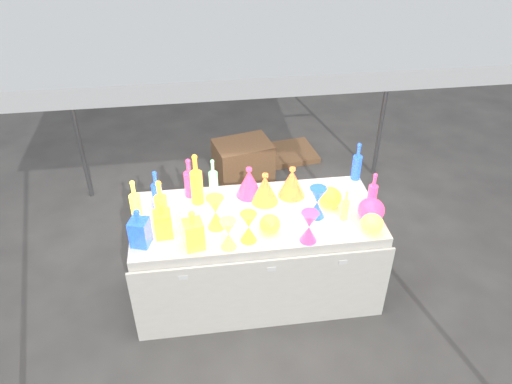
{
  "coord_description": "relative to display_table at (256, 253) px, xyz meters",
  "views": [
    {
      "loc": [
        -0.39,
        -2.85,
        3.0
      ],
      "look_at": [
        0.0,
        0.0,
        0.95
      ],
      "focal_mm": 35.0,
      "sensor_mm": 36.0,
      "label": 1
    }
  ],
  "objects": [
    {
      "name": "hourglass_0",
      "position": [
        -0.09,
        -0.27,
        0.49
      ],
      "size": [
        0.11,
        0.11,
        0.23
      ],
      "primitive_type": null,
      "rotation": [
        0.0,
        0.0,
        -0.0
      ],
      "color": "yellow",
      "rests_on": "display_table"
    },
    {
      "name": "hourglass_2",
      "position": [
        -0.23,
        -0.32,
        0.49
      ],
      "size": [
        0.13,
        0.13,
        0.22
      ],
      "primitive_type": null,
      "rotation": [
        0.0,
        0.0,
        0.15
      ],
      "color": "#11636F",
      "rests_on": "display_table"
    },
    {
      "name": "bottle_3",
      "position": [
        -0.47,
        0.31,
        0.54
      ],
      "size": [
        0.1,
        0.1,
        0.33
      ],
      "primitive_type": null,
      "rotation": [
        0.0,
        0.0,
        -0.24
      ],
      "color": "#1F40B7",
      "rests_on": "display_table"
    },
    {
      "name": "globe_2",
      "position": [
        0.56,
        0.03,
        0.45
      ],
      "size": [
        0.2,
        0.2,
        0.14
      ],
      "primitive_type": null,
      "rotation": [
        0.0,
        0.0,
        -0.16
      ],
      "color": "yellow",
      "rests_on": "display_table"
    },
    {
      "name": "bottle_11",
      "position": [
        0.62,
        -0.13,
        0.5
      ],
      "size": [
        0.07,
        0.07,
        0.24
      ],
      "primitive_type": null,
      "rotation": [
        0.0,
        0.0,
        -0.34
      ],
      "color": "#11636F",
      "rests_on": "display_table"
    },
    {
      "name": "hourglass_1",
      "position": [
        0.31,
        -0.33,
        0.49
      ],
      "size": [
        0.14,
        0.14,
        0.24
      ],
      "primitive_type": null,
      "rotation": [
        0.0,
        0.0,
        0.19
      ],
      "color": "#1F40B7",
      "rests_on": "display_table"
    },
    {
      "name": "globe_0",
      "position": [
        0.07,
        -0.2,
        0.44
      ],
      "size": [
        0.17,
        0.17,
        0.12
      ],
      "primitive_type": null,
      "rotation": [
        0.0,
        0.0,
        0.15
      ],
      "color": "red",
      "rests_on": "display_table"
    },
    {
      "name": "lampshade_0",
      "position": [
        0.09,
        0.16,
        0.5
      ],
      "size": [
        0.24,
        0.24,
        0.24
      ],
      "primitive_type": null,
      "rotation": [
        0.0,
        0.0,
        0.18
      ],
      "color": "yellow",
      "rests_on": "display_table"
    },
    {
      "name": "globe_1",
      "position": [
        0.77,
        -0.3,
        0.44
      ],
      "size": [
        0.2,
        0.2,
        0.13
      ],
      "primitive_type": null,
      "rotation": [
        0.0,
        0.0,
        0.32
      ],
      "color": "#11636F",
      "rests_on": "display_table"
    },
    {
      "name": "hourglass_4",
      "position": [
        -0.3,
        -0.09,
        0.5
      ],
      "size": [
        0.13,
        0.13,
        0.25
      ],
      "primitive_type": null,
      "rotation": [
        0.0,
        0.0,
        0.04
      ],
      "color": "red",
      "rests_on": "display_table"
    },
    {
      "name": "cardboard_box_closed",
      "position": [
        0.08,
        1.63,
        -0.16
      ],
      "size": [
        0.66,
        0.54,
        0.42
      ],
      "primitive_type": "cube",
      "rotation": [
        0.0,
        0.0,
        0.23
      ],
      "color": "#8F6340",
      "rests_on": "ground"
    },
    {
      "name": "bottle_10",
      "position": [
        0.86,
        -0.02,
        0.53
      ],
      "size": [
        0.08,
        0.08,
        0.3
      ],
      "primitive_type": null,
      "rotation": [
        0.0,
        0.0,
        -0.21
      ],
      "color": "#1F40B7",
      "rests_on": "display_table"
    },
    {
      "name": "lampshade_2",
      "position": [
        -0.02,
        0.26,
        0.5
      ],
      "size": [
        0.21,
        0.21,
        0.24
      ],
      "primitive_type": null,
      "rotation": [
        0.0,
        0.0,
        -0.06
      ],
      "color": "#1F40B7",
      "rests_on": "display_table"
    },
    {
      "name": "ground",
      "position": [
        -0.0,
        0.01,
        -0.37
      ],
      "size": [
        80.0,
        80.0,
        0.0
      ],
      "primitive_type": "plane",
      "color": "#5E5B57",
      "rests_on": "ground"
    },
    {
      "name": "decanter_1",
      "position": [
        -0.66,
        -0.14,
        0.52
      ],
      "size": [
        0.13,
        0.13,
        0.28
      ],
      "primitive_type": null,
      "rotation": [
        0.0,
        0.0,
        0.09
      ],
      "color": "yellow",
      "rests_on": "display_table"
    },
    {
      "name": "decanter_2",
      "position": [
        -0.81,
        -0.21,
        0.52
      ],
      "size": [
        0.15,
        0.15,
        0.29
      ],
      "primitive_type": null,
      "rotation": [
        0.0,
        0.0,
        -0.3
      ],
      "color": "#178149",
      "rests_on": "display_table"
    },
    {
      "name": "hourglass_3",
      "position": [
        -0.53,
        -0.08,
        0.47
      ],
      "size": [
        0.12,
        0.12,
        0.19
      ],
      "primitive_type": null,
      "rotation": [
        0.0,
        0.0,
        0.33
      ],
      "color": "#C6279D",
      "rests_on": "display_table"
    },
    {
      "name": "bottle_5",
      "position": [
        -0.29,
        0.3,
        0.53
      ],
      "size": [
        0.07,
        0.07,
        0.31
      ],
      "primitive_type": null,
      "rotation": [
        0.0,
        0.0,
        0.04
      ],
      "color": "#C6279D",
      "rests_on": "display_table"
    },
    {
      "name": "bottle_6",
      "position": [
        -0.67,
        0.01,
        0.55
      ],
      "size": [
        0.12,
        0.12,
        0.36
      ],
      "primitive_type": null,
      "rotation": [
        0.0,
        0.0,
        0.4
      ],
      "color": "red",
      "rests_on": "display_table"
    },
    {
      "name": "globe_3",
      "position": [
        0.8,
        -0.16,
        0.45
      ],
      "size": [
        0.24,
        0.24,
        0.15
      ],
      "primitive_type": null,
      "rotation": [
        0.0,
        0.0,
        0.29
      ],
      "color": "#1F40B7",
      "rests_on": "display_table"
    },
    {
      "name": "bottle_4",
      "position": [
        -0.85,
        0.06,
        0.55
      ],
      "size": [
        0.1,
        0.1,
        0.34
      ],
      "primitive_type": null,
      "rotation": [
        0.0,
        0.0,
        -0.34
      ],
      "color": "#11636F",
      "rests_on": "display_table"
    },
    {
      "name": "hourglass_5",
      "position": [
        0.43,
        -0.07,
        0.5
      ],
      "size": [
        0.12,
        0.12,
        0.25
      ],
      "primitive_type": null,
      "rotation": [
        0.0,
        0.0,
        -0.0
      ],
      "color": "#178149",
      "rests_on": "display_table"
    },
    {
      "name": "bottle_2",
      "position": [
        -0.41,
        0.22,
        0.58
      ],
      "size": [
        0.09,
        0.09,
        0.42
      ],
      "primitive_type": null,
      "rotation": [
        0.0,
        0.0,
        -0.04
      ],
      "color": "yellow",
      "rests_on": "display_table"
    },
    {
      "name": "cardboard_box_flat",
      "position": [
        0.59,
        2.0,
        -0.34
      ],
      "size": [
        0.79,
        0.62,
        0.06
      ],
      "primitive_type": "cube",
      "rotation": [
        0.0,
        0.0,
        0.15
      ],
      "color": "#8F6340",
      "rests_on": "ground"
    },
    {
      "name": "bottle_1",
      "position": [
        -0.71,
        0.19,
        0.53
      ],
      "size": [
        0.08,
        0.08,
        0.32
      ],
      "primitive_type": null,
      "rotation": [
        0.0,
        0.0,
        0.09
      ],
      "color": "#178149",
      "rests_on": "display_table"
    },
    {
      "name": "display_table",
      "position": [
        0.0,
        0.0,
        0.0
      ],
      "size": [
        1.84,
        0.83,
        0.75
      ],
      "color": "white",
      "rests_on": "ground"
    },
    {
      "name": "decanter_0",
      "position": [
        -0.46,
        -0.28,
        0.52
      ],
      "size": [
        0.15,
        0.15,
        0.3
      ],
      "primitive_type": null,
      "rotation": [
        0.0,
        0.0,
        0.19
      ],
      "color": "red",
      "rests_on": "display_table"
    },
    {
      "name": "lampshade_1",
      "position": [
        0.3,
        0.21,
        0.5
      ],
      "size": [
        0.24,
        0.24,
        0.25
      ],
      "primitive_type": null,
      "rotation": [
        0.0,
        0.0,
        -0.2
      ],
      "color": "yellow",
      "rests_on": "display_table"
    },
    {
      "name": "bottle_8",
      "position": [
        0.86,
        0.37,
        0.54
      ],
      "size": [
        0.08,
        0.08,
        0.33
      ],
      "primitive_type": null,
      "rotation": [
        0.0,
        0.0,
        0.16
      ],
      "color": "#178149",
      "rests_on": "display_table"
    }
  ]
}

